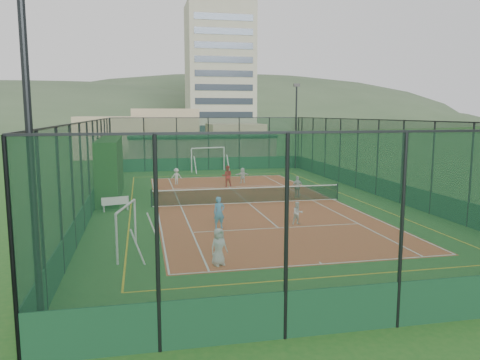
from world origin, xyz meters
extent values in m
plane|color=#1E551D|center=(0.00, 0.00, 0.00)|extent=(300.00, 300.00, 0.00)
cube|color=#B54528|center=(0.00, 0.00, 0.01)|extent=(11.17, 23.97, 0.01)
cube|color=beige|center=(12.00, 82.00, 15.00)|extent=(15.00, 12.00, 30.00)
cube|color=black|center=(-8.30, 4.10, 1.90)|extent=(1.30, 8.67, 3.79)
imported|color=silver|center=(-3.67, -11.23, 0.69)|extent=(0.78, 0.66, 1.36)
imported|color=#4D9BDB|center=(-2.77, -5.86, 0.77)|extent=(0.60, 0.44, 1.51)
imported|color=white|center=(1.11, -5.93, 0.58)|extent=(0.60, 0.50, 1.13)
imported|color=silver|center=(-3.71, 8.49, 0.63)|extent=(0.80, 0.47, 1.23)
imported|color=silver|center=(3.54, 1.20, 0.71)|extent=(0.87, 0.48, 1.40)
imported|color=white|center=(1.39, 8.07, 0.61)|extent=(1.13, 0.44, 1.20)
imported|color=#B0121B|center=(-0.11, 6.55, 0.79)|extent=(0.84, 0.70, 1.57)
sphere|color=#CCE033|center=(3.26, 0.76, 0.04)|extent=(0.07, 0.07, 0.07)
sphere|color=#CCE033|center=(-2.05, 1.40, 0.04)|extent=(0.07, 0.07, 0.07)
sphere|color=#CCE033|center=(1.85, 1.37, 0.04)|extent=(0.07, 0.07, 0.07)
sphere|color=#CCE033|center=(-0.22, 1.49, 0.04)|extent=(0.07, 0.07, 0.07)
camera|label=1|loc=(-6.29, -27.25, 5.44)|focal=35.00mm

